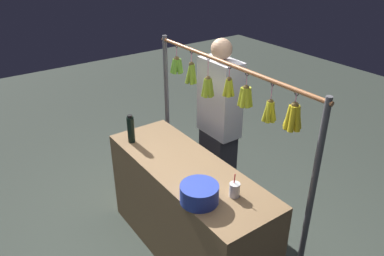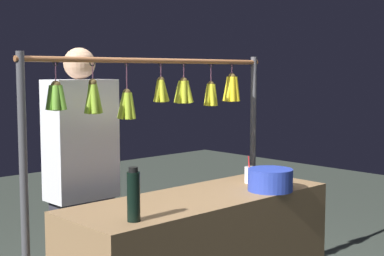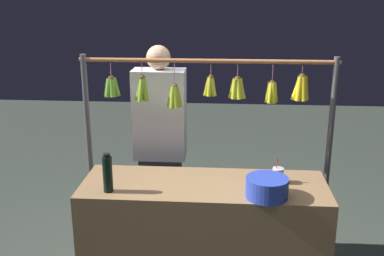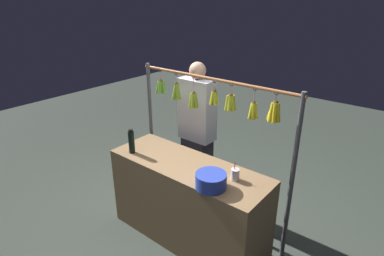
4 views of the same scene
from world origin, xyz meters
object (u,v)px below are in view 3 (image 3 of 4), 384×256
Objects in this scene: drink_cup at (278,175)px; vendor_person at (160,153)px; water_bottle at (108,174)px; blue_bucket at (267,187)px.

vendor_person reaches higher than drink_cup.
water_bottle is 1.50× the size of drink_cup.
vendor_person is at bearing -33.20° from drink_cup.
water_bottle is 0.88m from vendor_person.
water_bottle is at bearing -0.52° from blue_bucket.
vendor_person is at bearing -105.67° from water_bottle.
vendor_person is (0.92, -0.60, -0.08)m from drink_cup.
water_bottle is 1.06m from blue_bucket.
vendor_person is at bearing -45.86° from blue_bucket.
drink_cup reaches higher than blue_bucket.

